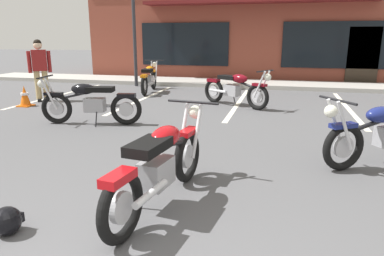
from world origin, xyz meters
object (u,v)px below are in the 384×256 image
helmet_on_pavement (7,221)px  person_in_shorts_foreground (40,67)px  motorcycle_green_cafe_racer (90,102)px  motorcycle_silver_naked (235,88)px  motorcycle_foreground_classic (161,164)px  motorcycle_red_sportbike (149,78)px  traffic_cone (25,96)px

helmet_on_pavement → person_in_shorts_foreground: bearing=124.3°
motorcycle_green_cafe_racer → motorcycle_silver_naked: bearing=45.8°
motorcycle_foreground_classic → motorcycle_silver_naked: same height
motorcycle_red_sportbike → traffic_cone: size_ratio=3.96×
motorcycle_silver_naked → motorcycle_green_cafe_racer: (-2.60, -2.67, 0.00)m
person_in_shorts_foreground → helmet_on_pavement: person_in_shorts_foreground is taller
motorcycle_foreground_classic → traffic_cone: 6.81m
motorcycle_green_cafe_racer → traffic_cone: 2.96m
motorcycle_silver_naked → traffic_cone: (-5.24, -1.35, -0.20)m
motorcycle_foreground_classic → motorcycle_silver_naked: bearing=89.9°
motorcycle_foreground_classic → person_in_shorts_foreground: bearing=135.8°
motorcycle_foreground_classic → traffic_cone: bearing=140.1°
motorcycle_foreground_classic → motorcycle_silver_naked: size_ratio=1.13×
traffic_cone → motorcycle_foreground_classic: bearing=-39.9°
motorcycle_silver_naked → person_in_shorts_foreground: bearing=-173.8°
person_in_shorts_foreground → traffic_cone: bearing=-86.4°
motorcycle_foreground_classic → motorcycle_silver_naked: 5.71m
motorcycle_silver_naked → motorcycle_red_sportbike: bearing=150.5°
motorcycle_green_cafe_racer → helmet_on_pavement: size_ratio=8.06×
person_in_shorts_foreground → motorcycle_green_cafe_racer: bearing=-37.9°
motorcycle_silver_naked → person_in_shorts_foreground: 5.34m
motorcycle_foreground_classic → motorcycle_green_cafe_racer: size_ratio=1.00×
motorcycle_red_sportbike → motorcycle_green_cafe_racer: size_ratio=1.00×
motorcycle_red_sportbike → helmet_on_pavement: bearing=-77.6°
motorcycle_green_cafe_racer → helmet_on_pavement: motorcycle_green_cafe_racer is taller
motorcycle_foreground_classic → motorcycle_green_cafe_racer: 3.99m
motorcycle_foreground_classic → motorcycle_red_sportbike: same height
motorcycle_foreground_classic → traffic_cone: motorcycle_foreground_classic is taller
motorcycle_red_sportbike → person_in_shorts_foreground: (-2.29, -2.28, 0.49)m
motorcycle_foreground_classic → helmet_on_pavement: size_ratio=8.09×
traffic_cone → helmet_on_pavement: bearing=-52.3°
motorcycle_foreground_classic → traffic_cone: size_ratio=3.97×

